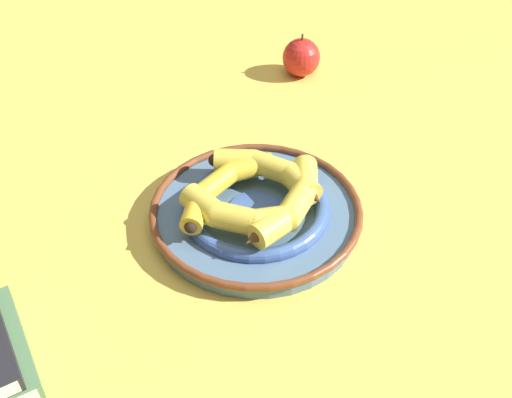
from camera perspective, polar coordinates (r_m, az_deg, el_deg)
ground_plane at (r=0.88m, az=0.39°, el=-2.07°), size 2.80×2.80×0.00m
decorative_bowl at (r=0.87m, az=0.00°, el=-1.14°), size 0.31×0.31×0.04m
banana_a at (r=0.83m, az=3.39°, el=-0.43°), size 0.10×0.19×0.04m
banana_b at (r=0.88m, az=1.40°, el=2.68°), size 0.18×0.11×0.04m
banana_c at (r=0.86m, az=-3.16°, el=1.33°), size 0.13×0.17×0.03m
banana_d at (r=0.81m, az=-2.12°, el=-1.44°), size 0.18×0.09×0.04m
apple at (r=1.21m, az=4.34°, el=13.29°), size 0.07×0.07×0.09m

